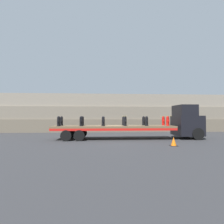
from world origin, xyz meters
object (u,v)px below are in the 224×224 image
object	(u,v)px
fire_hydrant_black_far_1	(82,121)
fire_hydrant_black_far_4	(144,121)
fire_hydrant_black_far_3	(123,121)
flatbed_trailer	(108,128)
fire_hydrant_black_near_2	(103,121)
fire_hydrant_red_far_5	(163,121)
fire_hydrant_black_near_3	(125,121)
traffic_cone	(174,142)
fire_hydrant_black_near_0	(59,121)
fire_hydrant_black_near_1	(81,121)
truck_cab	(187,122)
fire_hydrant_black_far_2	(103,121)
fire_hydrant_red_near_5	(168,121)
fire_hydrant_black_far_0	(61,121)
fire_hydrant_black_near_4	(147,121)

from	to	relation	value
fire_hydrant_black_far_1	fire_hydrant_black_far_4	size ratio (longest dim) A/B	1.00
fire_hydrant_black_far_3	flatbed_trailer	bearing A→B (deg)	-160.18
fire_hydrant_black_near_2	fire_hydrant_red_far_5	xyz separation A→B (m)	(5.86, 1.12, 0.00)
fire_hydrant_black_near_3	traffic_cone	world-z (taller)	fire_hydrant_black_near_3
fire_hydrant_black_near_0	traffic_cone	bearing A→B (deg)	-22.24
fire_hydrant_black_near_1	fire_hydrant_black_far_3	size ratio (longest dim) A/B	1.00
truck_cab	fire_hydrant_black_near_3	xyz separation A→B (m)	(-6.03, -0.56, 0.11)
truck_cab	traffic_cone	distance (m)	5.33
fire_hydrant_black_near_0	flatbed_trailer	bearing A→B (deg)	7.37
fire_hydrant_black_far_2	fire_hydrant_black_far_1	bearing A→B (deg)	180.00
fire_hydrant_black_near_1	fire_hydrant_red_near_5	world-z (taller)	same
fire_hydrant_red_near_5	traffic_cone	bearing A→B (deg)	-105.43
flatbed_trailer	fire_hydrant_black_far_0	xyz separation A→B (m)	(-4.31, 0.56, 0.63)
fire_hydrant_black_far_2	fire_hydrant_black_near_2	bearing A→B (deg)	-90.00
fire_hydrant_black_near_1	fire_hydrant_black_near_2	world-z (taller)	same
fire_hydrant_black_near_2	fire_hydrant_red_far_5	world-z (taller)	same
fire_hydrant_black_near_1	fire_hydrant_black_far_2	world-z (taller)	same
fire_hydrant_black_far_0	fire_hydrant_black_far_2	bearing A→B (deg)	0.00
fire_hydrant_black_near_0	fire_hydrant_black_far_0	bearing A→B (deg)	90.00
truck_cab	fire_hydrant_red_far_5	bearing A→B (deg)	165.28
fire_hydrant_black_far_1	fire_hydrant_black_near_0	bearing A→B (deg)	-150.26
fire_hydrant_black_near_0	truck_cab	bearing A→B (deg)	2.69
fire_hydrant_red_near_5	fire_hydrant_black_near_0	bearing A→B (deg)	180.00
fire_hydrant_black_near_0	fire_hydrant_black_near_3	xyz separation A→B (m)	(5.86, 0.00, 0.00)
fire_hydrant_black_near_0	fire_hydrant_black_far_2	size ratio (longest dim) A/B	1.00
truck_cab	fire_hydrant_black_near_2	size ratio (longest dim) A/B	3.60
fire_hydrant_black_far_4	fire_hydrant_red_far_5	world-z (taller)	same
traffic_cone	fire_hydrant_black_far_0	bearing A→B (deg)	151.81
truck_cab	fire_hydrant_black_far_2	distance (m)	8.01
flatbed_trailer	traffic_cone	world-z (taller)	flatbed_trailer
truck_cab	fire_hydrant_red_far_5	distance (m)	2.20
fire_hydrant_black_near_0	fire_hydrant_black_far_4	distance (m)	7.89
flatbed_trailer	traffic_cone	bearing A→B (deg)	-42.89
fire_hydrant_red_far_5	traffic_cone	world-z (taller)	fire_hydrant_red_far_5
fire_hydrant_black_near_2	fire_hydrant_red_far_5	distance (m)	5.97
fire_hydrant_black_near_3	fire_hydrant_black_near_0	bearing A→B (deg)	180.00
fire_hydrant_black_far_0	traffic_cone	xyz separation A→B (m)	(8.78, -4.71, -1.35)
fire_hydrant_black_far_1	fire_hydrant_black_near_3	world-z (taller)	same
fire_hydrant_black_far_3	fire_hydrant_black_near_4	size ratio (longest dim) A/B	1.00
truck_cab	fire_hydrant_black_far_3	size ratio (longest dim) A/B	3.60
fire_hydrant_black_far_0	fire_hydrant_red_far_5	distance (m)	9.77
fire_hydrant_black_far_0	fire_hydrant_black_near_4	xyz separation A→B (m)	(7.81, -1.12, 0.00)
fire_hydrant_black_near_1	fire_hydrant_black_near_0	bearing A→B (deg)	180.00
fire_hydrant_black_near_2	fire_hydrant_black_near_3	world-z (taller)	same
fire_hydrant_black_far_0	fire_hydrant_black_near_1	bearing A→B (deg)	-29.74
fire_hydrant_black_far_0	fire_hydrant_black_near_3	size ratio (longest dim) A/B	1.00
fire_hydrant_black_near_0	traffic_cone	distance (m)	9.58
fire_hydrant_black_near_1	fire_hydrant_black_near_3	distance (m)	3.91
fire_hydrant_black_near_1	fire_hydrant_black_far_2	xyz separation A→B (m)	(1.95, 1.12, 0.00)
fire_hydrant_black_near_2	fire_hydrant_black_far_2	world-z (taller)	same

